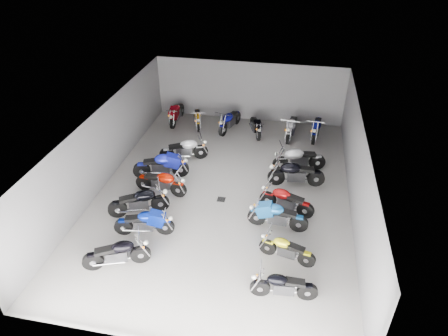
{
  "coord_description": "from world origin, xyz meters",
  "views": [
    {
      "loc": [
        2.55,
        -12.93,
        9.66
      ],
      "look_at": [
        -0.04,
        0.27,
        1.0
      ],
      "focal_mm": 32.0,
      "sensor_mm": 36.0,
      "label": 1
    }
  ],
  "objects_px": {
    "motorcycle_right_c": "(277,216)",
    "motorcycle_back_b": "(198,118)",
    "motorcycle_left_e": "(162,166)",
    "motorcycle_back_f": "(316,128)",
    "motorcycle_left_c": "(139,202)",
    "motorcycle_right_e": "(296,174)",
    "motorcycle_back_a": "(177,113)",
    "motorcycle_right_d": "(286,200)",
    "motorcycle_left_b": "(145,223)",
    "motorcycle_right_b": "(286,249)",
    "motorcycle_back_c": "(230,121)",
    "motorcycle_left_a": "(117,253)",
    "motorcycle_left_f": "(184,150)",
    "motorcycle_right_a": "(283,286)",
    "motorcycle_right_f": "(299,159)",
    "motorcycle_back_e": "(292,127)",
    "drain_grate": "(221,199)",
    "motorcycle_left_d": "(161,182)",
    "motorcycle_back_d": "(256,126)"
  },
  "relations": [
    {
      "from": "motorcycle_right_a",
      "to": "motorcycle_right_f",
      "type": "height_order",
      "value": "motorcycle_right_f"
    },
    {
      "from": "motorcycle_right_c",
      "to": "motorcycle_back_a",
      "type": "relative_size",
      "value": 0.98
    },
    {
      "from": "motorcycle_right_a",
      "to": "motorcycle_left_a",
      "type": "bearing_deg",
      "value": 82.12
    },
    {
      "from": "motorcycle_right_c",
      "to": "motorcycle_back_b",
      "type": "height_order",
      "value": "motorcycle_right_c"
    },
    {
      "from": "motorcycle_right_f",
      "to": "motorcycle_back_c",
      "type": "bearing_deg",
      "value": 32.01
    },
    {
      "from": "motorcycle_left_a",
      "to": "motorcycle_back_a",
      "type": "bearing_deg",
      "value": 163.35
    },
    {
      "from": "motorcycle_right_c",
      "to": "motorcycle_back_b",
      "type": "relative_size",
      "value": 1.14
    },
    {
      "from": "motorcycle_left_b",
      "to": "motorcycle_right_e",
      "type": "height_order",
      "value": "motorcycle_right_e"
    },
    {
      "from": "motorcycle_back_b",
      "to": "motorcycle_left_b",
      "type": "bearing_deg",
      "value": 74.68
    },
    {
      "from": "motorcycle_back_c",
      "to": "motorcycle_right_b",
      "type": "bearing_deg",
      "value": 128.25
    },
    {
      "from": "motorcycle_back_a",
      "to": "motorcycle_back_d",
      "type": "distance_m",
      "value": 4.4
    },
    {
      "from": "motorcycle_right_f",
      "to": "motorcycle_right_d",
      "type": "bearing_deg",
      "value": 156.99
    },
    {
      "from": "motorcycle_right_e",
      "to": "motorcycle_right_f",
      "type": "bearing_deg",
      "value": -11.8
    },
    {
      "from": "motorcycle_left_a",
      "to": "motorcycle_left_f",
      "type": "relative_size",
      "value": 0.95
    },
    {
      "from": "motorcycle_left_c",
      "to": "motorcycle_right_e",
      "type": "bearing_deg",
      "value": 93.89
    },
    {
      "from": "drain_grate",
      "to": "motorcycle_back_f",
      "type": "height_order",
      "value": "motorcycle_back_f"
    },
    {
      "from": "motorcycle_right_c",
      "to": "motorcycle_back_b",
      "type": "bearing_deg",
      "value": 36.42
    },
    {
      "from": "motorcycle_left_d",
      "to": "motorcycle_right_e",
      "type": "xyz_separation_m",
      "value": [
        5.25,
        1.62,
        0.04
      ]
    },
    {
      "from": "motorcycle_back_f",
      "to": "motorcycle_back_b",
      "type": "bearing_deg",
      "value": 6.59
    },
    {
      "from": "drain_grate",
      "to": "motorcycle_right_d",
      "type": "height_order",
      "value": "motorcycle_right_d"
    },
    {
      "from": "motorcycle_right_c",
      "to": "motorcycle_left_a",
      "type": "bearing_deg",
      "value": 123.7
    },
    {
      "from": "motorcycle_left_f",
      "to": "motorcycle_left_a",
      "type": "bearing_deg",
      "value": -23.48
    },
    {
      "from": "motorcycle_left_f",
      "to": "motorcycle_right_a",
      "type": "bearing_deg",
      "value": 14.5
    },
    {
      "from": "motorcycle_left_a",
      "to": "motorcycle_right_e",
      "type": "relative_size",
      "value": 0.86
    },
    {
      "from": "motorcycle_back_f",
      "to": "motorcycle_left_d",
      "type": "bearing_deg",
      "value": 52.28
    },
    {
      "from": "motorcycle_left_b",
      "to": "motorcycle_back_e",
      "type": "bearing_deg",
      "value": 139.71
    },
    {
      "from": "motorcycle_right_f",
      "to": "motorcycle_back_e",
      "type": "xyz_separation_m",
      "value": [
        -0.47,
        3.09,
        -0.01
      ]
    },
    {
      "from": "motorcycle_left_f",
      "to": "motorcycle_right_b",
      "type": "relative_size",
      "value": 1.14
    },
    {
      "from": "motorcycle_right_b",
      "to": "motorcycle_back_b",
      "type": "distance_m",
      "value": 10.32
    },
    {
      "from": "motorcycle_back_c",
      "to": "motorcycle_left_d",
      "type": "bearing_deg",
      "value": 91.15
    },
    {
      "from": "motorcycle_left_f",
      "to": "motorcycle_back_b",
      "type": "relative_size",
      "value": 1.12
    },
    {
      "from": "motorcycle_left_a",
      "to": "motorcycle_back_b",
      "type": "distance_m",
      "value": 10.19
    },
    {
      "from": "motorcycle_left_b",
      "to": "motorcycle_back_c",
      "type": "relative_size",
      "value": 0.96
    },
    {
      "from": "motorcycle_right_f",
      "to": "motorcycle_back_c",
      "type": "height_order",
      "value": "motorcycle_right_f"
    },
    {
      "from": "motorcycle_left_e",
      "to": "motorcycle_back_f",
      "type": "xyz_separation_m",
      "value": [
        6.46,
        4.93,
        -0.03
      ]
    },
    {
      "from": "motorcycle_left_a",
      "to": "motorcycle_back_f",
      "type": "distance_m",
      "value": 11.86
    },
    {
      "from": "motorcycle_left_a",
      "to": "motorcycle_left_c",
      "type": "height_order",
      "value": "motorcycle_left_c"
    },
    {
      "from": "motorcycle_left_a",
      "to": "motorcycle_left_f",
      "type": "xyz_separation_m",
      "value": [
        0.3,
        6.73,
        0.02
      ]
    },
    {
      "from": "motorcycle_left_a",
      "to": "motorcycle_right_e",
      "type": "xyz_separation_m",
      "value": [
        5.37,
        5.66,
        0.05
      ]
    },
    {
      "from": "motorcycle_right_f",
      "to": "motorcycle_back_a",
      "type": "xyz_separation_m",
      "value": [
        -6.63,
        3.58,
        -0.03
      ]
    },
    {
      "from": "motorcycle_left_e",
      "to": "motorcycle_right_e",
      "type": "height_order",
      "value": "motorcycle_left_e"
    },
    {
      "from": "motorcycle_back_a",
      "to": "motorcycle_back_f",
      "type": "xyz_separation_m",
      "value": [
        7.39,
        -0.32,
        0.0
      ]
    },
    {
      "from": "motorcycle_right_f",
      "to": "motorcycle_back_f",
      "type": "xyz_separation_m",
      "value": [
        0.76,
        3.26,
        -0.03
      ]
    },
    {
      "from": "drain_grate",
      "to": "motorcycle_right_f",
      "type": "bearing_deg",
      "value": 43.75
    },
    {
      "from": "motorcycle_left_b",
      "to": "motorcycle_right_d",
      "type": "relative_size",
      "value": 1.0
    },
    {
      "from": "motorcycle_right_b",
      "to": "motorcycle_back_c",
      "type": "relative_size",
      "value": 0.86
    },
    {
      "from": "motorcycle_left_c",
      "to": "motorcycle_right_d",
      "type": "relative_size",
      "value": 1.02
    },
    {
      "from": "motorcycle_left_a",
      "to": "motorcycle_left_d",
      "type": "relative_size",
      "value": 0.92
    },
    {
      "from": "motorcycle_back_e",
      "to": "motorcycle_back_f",
      "type": "bearing_deg",
      "value": -165.14
    },
    {
      "from": "drain_grate",
      "to": "motorcycle_right_c",
      "type": "distance_m",
      "value": 2.65
    }
  ]
}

